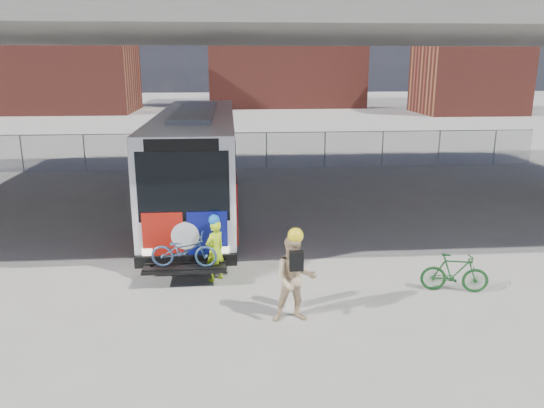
{
  "coord_description": "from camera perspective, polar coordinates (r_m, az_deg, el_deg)",
  "views": [
    {
      "loc": [
        -0.86,
        -14.54,
        5.29
      ],
      "look_at": [
        0.24,
        -0.93,
        1.6
      ],
      "focal_mm": 35.0,
      "sensor_mm": 36.0,
      "label": 1
    }
  ],
  "objects": [
    {
      "name": "brick_buildings",
      "position": [
        62.8,
        -2.81,
        15.23
      ],
      "size": [
        54.0,
        22.0,
        12.0
      ],
      "color": "maroon",
      "rests_on": "ground"
    },
    {
      "name": "bollard",
      "position": [
        11.77,
        2.18,
        -8.39
      ],
      "size": [
        0.29,
        0.29,
        1.11
      ],
      "color": "white",
      "rests_on": "ground"
    },
    {
      "name": "cyclist_tan",
      "position": [
        11.05,
        2.49,
        -7.93
      ],
      "size": [
        0.91,
        0.71,
        2.04
      ],
      "rotation": [
        0.0,
        0.0,
        0.01
      ],
      "color": "tan",
      "rests_on": "ground"
    },
    {
      "name": "chainlink_fence",
      "position": [
        26.83,
        -2.76,
        6.82
      ],
      "size": [
        30.0,
        0.06,
        30.0
      ],
      "color": "gray",
      "rests_on": "ground"
    },
    {
      "name": "ground",
      "position": [
        15.49,
        -1.18,
        -4.84
      ],
      "size": [
        160.0,
        160.0,
        0.0
      ],
      "primitive_type": "plane",
      "color": "#9E9991",
      "rests_on": "ground"
    },
    {
      "name": "overpass",
      "position": [
        18.6,
        -2.08,
        18.99
      ],
      "size": [
        40.0,
        16.0,
        7.95
      ],
      "color": "#605E59",
      "rests_on": "ground"
    },
    {
      "name": "cyclist_hivis",
      "position": [
        13.15,
        -6.15,
        -4.84
      ],
      "size": [
        0.67,
        0.66,
        1.7
      ],
      "rotation": [
        0.0,
        0.0,
        3.9
      ],
      "color": "#CDFF1A",
      "rests_on": "ground"
    },
    {
      "name": "bike_parked",
      "position": [
        13.29,
        19.05,
        -7.02
      ],
      "size": [
        1.62,
        0.79,
        0.94
      ],
      "primitive_type": "imported",
      "rotation": [
        0.0,
        0.0,
        1.34
      ],
      "color": "#16451B",
      "rests_on": "ground"
    },
    {
      "name": "smokestack",
      "position": [
        71.47,
        7.92,
        20.78
      ],
      "size": [
        2.2,
        2.2,
        25.0
      ],
      "primitive_type": "cylinder",
      "color": "maroon",
      "rests_on": "ground"
    },
    {
      "name": "bus",
      "position": [
        19.0,
        -8.04,
        5.34
      ],
      "size": [
        2.67,
        12.9,
        3.69
      ],
      "color": "silver",
      "rests_on": "ground"
    }
  ]
}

